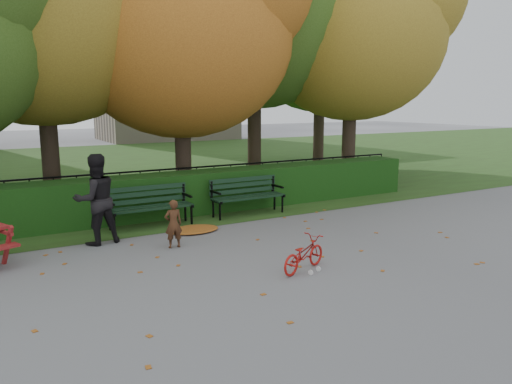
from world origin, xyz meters
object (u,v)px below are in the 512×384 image
tree_e (365,24)px  tree_c (195,18)px  child (173,224)px  bicycle (304,254)px  adult (96,199)px  bench_right (246,193)px  bench_left (150,203)px  tree_g (331,33)px

tree_e → tree_c: bearing=178.1°
child → bicycle: bearing=125.0°
child → adult: bearing=-35.5°
child → bench_right: bearing=-140.8°
tree_e → bench_left: 9.29m
bench_right → bicycle: size_ratio=1.72×
tree_g → adult: size_ratio=4.94×
adult → bench_left: bearing=-157.8°
tree_g → bench_right: 10.61m
tree_c → tree_e: (5.69, -0.19, 0.26)m
bench_left → child: 1.78m
tree_e → child: 9.97m
bench_right → tree_c: bearing=96.7°
tree_g → bench_left: bearing=-147.8°
bicycle → bench_right: bearing=-36.6°
adult → bicycle: (2.51, -3.24, -0.59)m
child → adult: 1.57m
bench_right → adult: (-3.70, -0.80, 0.35)m
adult → bicycle: adult is taller
tree_g → bench_left: size_ratio=4.75×
tree_c → tree_e: size_ratio=0.98×
child → tree_c: bearing=-115.1°
tree_c → adult: tree_c is taller
tree_g → bench_left: tree_g is taller
bench_left → adult: 1.56m
tree_c → adult: size_ratio=4.62×
bench_right → child: bearing=-145.0°
tree_e → child: (-7.96, -3.84, -4.63)m
child → adult: size_ratio=0.53×
tree_g → bicycle: 14.10m
tree_e → adult: bearing=-162.5°
adult → tree_c: bearing=-147.7°
tree_g → child: 13.45m
tree_g → bench_right: bearing=-140.0°
bench_left → child: (-0.13, -1.77, -0.07)m
tree_c → bench_right: 4.87m
child → bicycle: child is taller
tree_e → bench_right: size_ratio=4.53×
bench_left → bench_right: size_ratio=1.00×
bench_left → bench_right: 2.40m
tree_c → bicycle: 7.82m
tree_c → child: (-2.27, -4.03, -4.37)m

